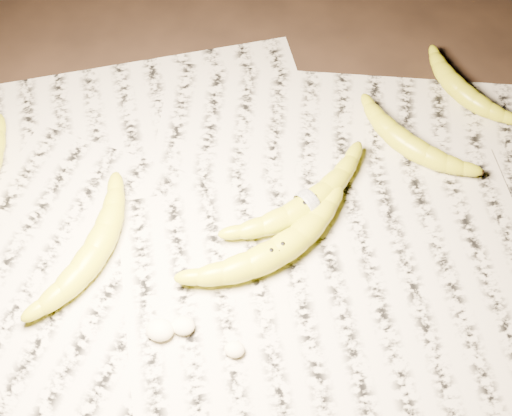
# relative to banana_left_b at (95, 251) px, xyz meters

# --- Properties ---
(ground) EXTENTS (3.00, 3.00, 0.00)m
(ground) POSITION_rel_banana_left_b_xyz_m (0.18, 0.05, -0.03)
(ground) COLOR black
(ground) RESTS_ON ground
(newspaper_patch) EXTENTS (0.90, 0.70, 0.01)m
(newspaper_patch) POSITION_rel_banana_left_b_xyz_m (0.16, 0.06, -0.02)
(newspaper_patch) COLOR #BBB4A0
(newspaper_patch) RESTS_ON ground
(banana_left_b) EXTENTS (0.12, 0.21, 0.04)m
(banana_left_b) POSITION_rel_banana_left_b_xyz_m (0.00, 0.00, 0.00)
(banana_left_b) COLOR gold
(banana_left_b) RESTS_ON newspaper_patch
(banana_center) EXTENTS (0.22, 0.19, 0.04)m
(banana_center) POSITION_rel_banana_left_b_xyz_m (0.24, 0.02, 0.00)
(banana_center) COLOR gold
(banana_center) RESTS_ON newspaper_patch
(banana_taped) EXTENTS (0.20, 0.19, 0.04)m
(banana_taped) POSITION_rel_banana_left_b_xyz_m (0.27, 0.10, -0.00)
(banana_taped) COLOR gold
(banana_taped) RESTS_ON newspaper_patch
(banana_upper_a) EXTENTS (0.18, 0.15, 0.03)m
(banana_upper_a) POSITION_rel_banana_left_b_xyz_m (0.41, 0.22, -0.00)
(banana_upper_a) COLOR gold
(banana_upper_a) RESTS_ON newspaper_patch
(banana_upper_b) EXTENTS (0.14, 0.15, 0.03)m
(banana_upper_b) POSITION_rel_banana_left_b_xyz_m (0.49, 0.33, -0.00)
(banana_upper_b) COLOR gold
(banana_upper_b) RESTS_ON newspaper_patch
(measuring_tape) EXTENTS (0.03, 0.04, 0.05)m
(measuring_tape) POSITION_rel_banana_left_b_xyz_m (0.27, 0.10, -0.00)
(measuring_tape) COLOR white
(measuring_tape) RESTS_ON newspaper_patch
(flesh_chunk_a) EXTENTS (0.04, 0.03, 0.02)m
(flesh_chunk_a) POSITION_rel_banana_left_b_xyz_m (0.10, -0.10, -0.01)
(flesh_chunk_a) COLOR #F7EDBF
(flesh_chunk_a) RESTS_ON newspaper_patch
(flesh_chunk_b) EXTENTS (0.03, 0.03, 0.02)m
(flesh_chunk_b) POSITION_rel_banana_left_b_xyz_m (0.13, -0.09, -0.01)
(flesh_chunk_b) COLOR #F7EDBF
(flesh_chunk_b) RESTS_ON newspaper_patch
(flesh_chunk_c) EXTENTS (0.03, 0.02, 0.01)m
(flesh_chunk_c) POSITION_rel_banana_left_b_xyz_m (0.20, -0.11, -0.01)
(flesh_chunk_c) COLOR #F7EDBF
(flesh_chunk_c) RESTS_ON newspaper_patch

